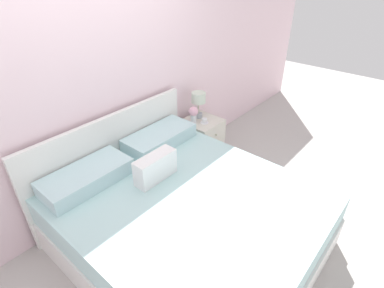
# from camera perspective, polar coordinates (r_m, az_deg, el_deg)

# --- Properties ---
(ground_plane) EXTENTS (12.00, 12.00, 0.00)m
(ground_plane) POSITION_cam_1_polar(r_m,az_deg,el_deg) (3.47, -13.71, -9.48)
(ground_plane) COLOR #BCB7B2
(wall_back) EXTENTS (8.00, 0.06, 2.60)m
(wall_back) POSITION_cam_1_polar(r_m,az_deg,el_deg) (2.86, -17.90, 11.19)
(wall_back) COLOR silver
(wall_back) RESTS_ON ground_plane
(bed) EXTENTS (1.85, 2.06, 0.99)m
(bed) POSITION_cam_1_polar(r_m,az_deg,el_deg) (2.71, -1.72, -13.68)
(bed) COLOR white
(bed) RESTS_ON ground_plane
(nightstand) EXTENTS (0.42, 0.44, 0.55)m
(nightstand) POSITION_cam_1_polar(r_m,az_deg,el_deg) (3.81, 1.87, 0.82)
(nightstand) COLOR silver
(nightstand) RESTS_ON ground_plane
(table_lamp) EXTENTS (0.17, 0.17, 0.32)m
(table_lamp) POSITION_cam_1_polar(r_m,az_deg,el_deg) (3.65, 1.25, 8.42)
(table_lamp) COLOR #A8B2BC
(table_lamp) RESTS_ON nightstand
(flower_vase) EXTENTS (0.11, 0.11, 0.21)m
(flower_vase) POSITION_cam_1_polar(r_m,az_deg,el_deg) (3.55, 0.31, 5.83)
(flower_vase) COLOR white
(flower_vase) RESTS_ON nightstand
(teacup) EXTENTS (0.10, 0.10, 0.06)m
(teacup) POSITION_cam_1_polar(r_m,az_deg,el_deg) (3.60, 2.40, 4.42)
(teacup) COLOR white
(teacup) RESTS_ON nightstand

